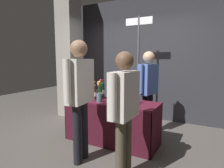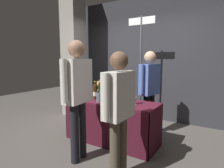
# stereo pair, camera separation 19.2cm
# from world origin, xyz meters

# --- Properties ---
(ground_plane) EXTENTS (12.00, 12.00, 0.00)m
(ground_plane) POSITION_xyz_m (0.00, 0.00, 0.00)
(ground_plane) COLOR #514C47
(back_partition) EXTENTS (5.33, 0.12, 2.95)m
(back_partition) POSITION_xyz_m (0.00, 1.70, 1.47)
(back_partition) COLOR #2D2D33
(back_partition) RESTS_ON ground_plane
(concrete_pillar) EXTENTS (0.47, 0.47, 3.50)m
(concrete_pillar) POSITION_xyz_m (-1.77, 0.97, 1.75)
(concrete_pillar) COLOR gray
(concrete_pillar) RESTS_ON ground_plane
(tasting_table) EXTENTS (1.61, 0.63, 0.74)m
(tasting_table) POSITION_xyz_m (0.00, 0.00, 0.50)
(tasting_table) COLOR #4C1423
(tasting_table) RESTS_ON ground_plane
(featured_wine_bottle) EXTENTS (0.08, 0.08, 0.35)m
(featured_wine_bottle) POSITION_xyz_m (0.38, -0.11, 0.89)
(featured_wine_bottle) COLOR #192333
(featured_wine_bottle) RESTS_ON tasting_table
(display_bottle_0) EXTENTS (0.08, 0.08, 0.33)m
(display_bottle_0) POSITION_xyz_m (0.16, 0.06, 0.88)
(display_bottle_0) COLOR #192333
(display_bottle_0) RESTS_ON tasting_table
(display_bottle_1) EXTENTS (0.08, 0.08, 0.34)m
(display_bottle_1) POSITION_xyz_m (-0.32, 0.21, 0.89)
(display_bottle_1) COLOR black
(display_bottle_1) RESTS_ON tasting_table
(display_bottle_2) EXTENTS (0.07, 0.07, 0.32)m
(display_bottle_2) POSITION_xyz_m (-0.25, 0.01, 0.87)
(display_bottle_2) COLOR black
(display_bottle_2) RESTS_ON tasting_table
(display_bottle_3) EXTENTS (0.07, 0.07, 0.34)m
(display_bottle_3) POSITION_xyz_m (-0.30, 0.09, 0.88)
(display_bottle_3) COLOR #192333
(display_bottle_3) RESTS_ON tasting_table
(display_bottle_4) EXTENTS (0.08, 0.08, 0.33)m
(display_bottle_4) POSITION_xyz_m (-0.05, 0.09, 0.88)
(display_bottle_4) COLOR black
(display_bottle_4) RESTS_ON tasting_table
(display_bottle_5) EXTENTS (0.08, 0.08, 0.33)m
(display_bottle_5) POSITION_xyz_m (-0.33, -0.04, 0.88)
(display_bottle_5) COLOR #38230F
(display_bottle_5) RESTS_ON tasting_table
(display_bottle_6) EXTENTS (0.07, 0.07, 0.33)m
(display_bottle_6) POSITION_xyz_m (-0.65, -0.01, 0.87)
(display_bottle_6) COLOR black
(display_bottle_6) RESTS_ON tasting_table
(wine_glass_near_vendor) EXTENTS (0.07, 0.07, 0.12)m
(wine_glass_near_vendor) POSITION_xyz_m (0.44, -0.03, 0.82)
(wine_glass_near_vendor) COLOR silver
(wine_glass_near_vendor) RESTS_ON tasting_table
(wine_glass_mid) EXTENTS (0.07, 0.07, 0.15)m
(wine_glass_mid) POSITION_xyz_m (-0.42, 0.14, 0.84)
(wine_glass_mid) COLOR silver
(wine_glass_mid) RESTS_ON tasting_table
(wine_glass_near_taster) EXTENTS (0.07, 0.07, 0.15)m
(wine_glass_near_taster) POSITION_xyz_m (-0.05, -0.03, 0.85)
(wine_glass_near_taster) COLOR silver
(wine_glass_near_taster) RESTS_ON tasting_table
(flower_vase) EXTENTS (0.10, 0.10, 0.39)m
(flower_vase) POSITION_xyz_m (-0.15, -0.18, 0.85)
(flower_vase) COLOR slate
(flower_vase) RESTS_ON tasting_table
(vendor_presenter) EXTENTS (0.30, 0.57, 1.61)m
(vendor_presenter) POSITION_xyz_m (0.45, 0.61, 0.96)
(vendor_presenter) COLOR black
(vendor_presenter) RESTS_ON ground_plane
(taster_foreground_right) EXTENTS (0.26, 0.63, 1.72)m
(taster_foreground_right) POSITION_xyz_m (-0.09, -0.78, 1.04)
(taster_foreground_right) COLOR black
(taster_foreground_right) RESTS_ON ground_plane
(taster_foreground_left) EXTENTS (0.22, 0.60, 1.55)m
(taster_foreground_left) POSITION_xyz_m (0.63, -0.87, 0.92)
(taster_foreground_left) COLOR #4C4233
(taster_foreground_left) RESTS_ON ground_plane
(booth_signpost) EXTENTS (0.58, 0.04, 2.35)m
(booth_signpost) POSITION_xyz_m (0.09, 1.03, 1.42)
(booth_signpost) COLOR #47474C
(booth_signpost) RESTS_ON ground_plane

